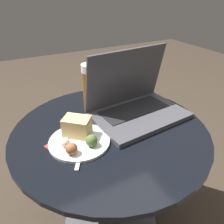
{
  "coord_description": "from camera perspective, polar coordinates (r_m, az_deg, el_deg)",
  "views": [
    {
      "loc": [
        -0.3,
        -0.58,
        0.99
      ],
      "look_at": [
        0.01,
        -0.0,
        0.61
      ],
      "focal_mm": 35.0,
      "sensor_mm": 36.0,
      "label": 1
    }
  ],
  "objects": [
    {
      "name": "snack_plate",
      "position": [
        0.73,
        -8.77,
        -6.08
      ],
      "size": [
        0.2,
        0.2,
        0.08
      ],
      "color": "white",
      "rests_on": "table"
    },
    {
      "name": "fork",
      "position": [
        0.71,
        -7.76,
        -9.07
      ],
      "size": [
        0.11,
        0.16,
        0.0
      ],
      "color": "#B2B2B7",
      "rests_on": "table"
    },
    {
      "name": "beer_glass",
      "position": [
        0.88,
        -5.81,
        6.33
      ],
      "size": [
        0.07,
        0.07,
        0.19
      ],
      "color": "brown",
      "rests_on": "table"
    },
    {
      "name": "table",
      "position": [
        0.89,
        -0.44,
        -12.6
      ],
      "size": [
        0.7,
        0.7,
        0.54
      ],
      "color": "#515156",
      "rests_on": "ground_plane"
    },
    {
      "name": "napkin",
      "position": [
        0.74,
        -10.52,
        -7.65
      ],
      "size": [
        0.17,
        0.15,
        0.0
      ],
      "color": "#B7332D",
      "rests_on": "table"
    },
    {
      "name": "laptop",
      "position": [
        0.86,
        5.95,
        2.57
      ],
      "size": [
        0.37,
        0.27,
        0.25
      ],
      "color": "#47474C",
      "rests_on": "table"
    },
    {
      "name": "ground_plane",
      "position": [
        1.19,
        -0.36,
        -26.24
      ],
      "size": [
        6.0,
        6.0,
        0.0
      ],
      "primitive_type": "plane",
      "color": "#382D23"
    }
  ]
}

